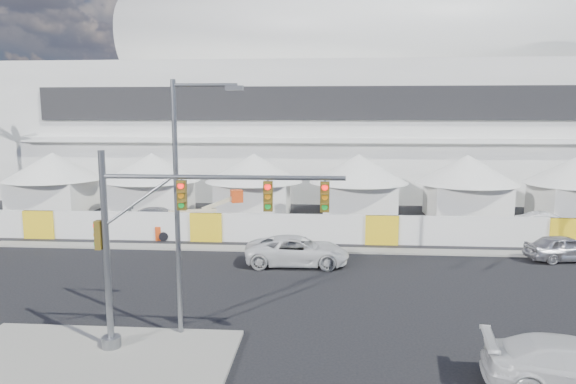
# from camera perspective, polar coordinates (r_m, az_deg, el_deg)

# --- Properties ---
(ground) EXTENTS (160.00, 160.00, 0.00)m
(ground) POSITION_cam_1_polar(r_m,az_deg,el_deg) (21.62, -2.03, -15.04)
(ground) COLOR black
(ground) RESTS_ON ground
(median_island) EXTENTS (10.00, 5.00, 0.15)m
(median_island) POSITION_cam_1_polar(r_m,az_deg,el_deg) (20.48, -20.75, -16.78)
(median_island) COLOR gray
(median_island) RESTS_ON ground
(stadium) EXTENTS (80.00, 24.80, 21.98)m
(stadium) POSITION_cam_1_polar(r_m,az_deg,el_deg) (61.56, 10.45, 9.10)
(stadium) COLOR silver
(stadium) RESTS_ON ground
(tent_row) EXTENTS (53.40, 8.40, 5.40)m
(tent_row) POSITION_cam_1_polar(r_m,az_deg,el_deg) (44.08, 2.00, 1.33)
(tent_row) COLOR white
(tent_row) RESTS_ON ground
(hoarding_fence) EXTENTS (70.00, 0.25, 2.00)m
(hoarding_fence) POSITION_cam_1_polar(r_m,az_deg,el_deg) (35.25, 10.35, -4.16)
(hoarding_fence) COLOR white
(hoarding_fence) RESTS_ON ground
(sedan_silver) EXTENTS (2.59, 4.86, 1.57)m
(sedan_silver) POSITION_cam_1_polar(r_m,az_deg,el_deg) (35.05, 28.40, -5.49)
(sedan_silver) COLOR #B1B1B6
(sedan_silver) RESTS_ON ground
(pickup_curb) EXTENTS (2.97, 6.10, 1.67)m
(pickup_curb) POSITION_cam_1_polar(r_m,az_deg,el_deg) (30.09, 1.03, -6.53)
(pickup_curb) COLOR silver
(pickup_curb) RESTS_ON ground
(lot_car_a) EXTENTS (2.50, 4.82, 1.51)m
(lot_car_a) POSITION_cam_1_polar(r_m,az_deg,el_deg) (42.66, 26.99, -3.09)
(lot_car_a) COLOR silver
(lot_car_a) RESTS_ON ground
(lot_car_c) EXTENTS (2.89, 5.44, 1.50)m
(lot_car_c) POSITION_cam_1_polar(r_m,az_deg,el_deg) (41.48, -14.00, -2.72)
(lot_car_c) COLOR #B5B6BA
(lot_car_c) RESTS_ON ground
(traffic_mast) EXTENTS (8.89, 0.71, 7.28)m
(traffic_mast) POSITION_cam_1_polar(r_m,az_deg,el_deg) (18.91, -14.34, -5.45)
(traffic_mast) COLOR slate
(traffic_mast) RESTS_ON median_island
(streetlight_median) EXTENTS (2.71, 0.27, 9.81)m
(streetlight_median) POSITION_cam_1_polar(r_m,az_deg,el_deg) (19.86, -11.58, 0.07)
(streetlight_median) COLOR slate
(streetlight_median) RESTS_ON median_island
(boom_lift) EXTENTS (6.60, 2.53, 3.23)m
(boom_lift) POSITION_cam_1_polar(r_m,az_deg,el_deg) (37.38, -11.25, -3.67)
(boom_lift) COLOR #E04615
(boom_lift) RESTS_ON ground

